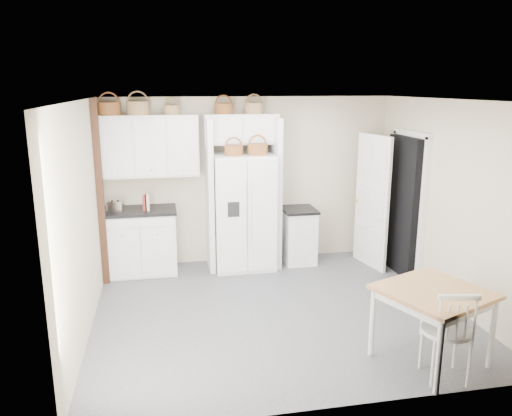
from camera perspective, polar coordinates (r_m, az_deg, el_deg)
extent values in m
plane|color=#3F4046|center=(6.43, 2.43, -11.61)|extent=(4.50, 4.50, 0.00)
plane|color=white|center=(5.81, 2.70, 12.22)|extent=(4.50, 4.50, 0.00)
plane|color=beige|center=(7.91, -0.80, 3.17)|extent=(4.50, 0.00, 4.50)
plane|color=beige|center=(5.90, -19.21, -1.30)|extent=(0.00, 4.00, 4.00)
plane|color=beige|center=(6.86, 21.16, 0.58)|extent=(0.00, 4.00, 4.00)
cube|color=white|center=(7.64, -1.44, -0.42)|extent=(0.91, 0.73, 1.77)
cube|color=white|center=(7.71, -12.95, -3.83)|extent=(1.02, 0.64, 0.94)
cube|color=white|center=(8.00, 4.87, -3.25)|extent=(0.48, 0.57, 0.84)
cube|color=#A16747|center=(5.49, 19.38, -12.60)|extent=(1.23, 1.23, 0.78)
cube|color=white|center=(5.21, 20.98, -12.97)|extent=(0.56, 0.52, 0.99)
cube|color=black|center=(7.57, -13.14, -0.27)|extent=(1.06, 0.69, 0.04)
cube|color=black|center=(7.88, 4.93, -0.20)|extent=(0.52, 0.61, 0.04)
cube|color=silver|center=(7.47, -15.78, 0.17)|extent=(0.26, 0.19, 0.16)
cube|color=maroon|center=(7.46, -12.62, 0.60)|extent=(0.05, 0.15, 0.22)
cube|color=beige|center=(7.46, -12.22, 0.68)|extent=(0.04, 0.16, 0.24)
cylinder|color=#58331C|center=(7.52, -16.42, 10.83)|extent=(0.32, 0.32, 0.18)
cylinder|color=brown|center=(7.49, -13.33, 11.05)|extent=(0.33, 0.33, 0.19)
cylinder|color=brown|center=(7.49, -9.62, 11.01)|extent=(0.24, 0.24, 0.14)
cylinder|color=#58331C|center=(7.55, -3.73, 11.26)|extent=(0.27, 0.27, 0.15)
cylinder|color=brown|center=(7.62, -0.24, 11.34)|extent=(0.28, 0.28, 0.16)
cylinder|color=#58331C|center=(7.34, -2.56, 6.58)|extent=(0.27, 0.27, 0.14)
cylinder|color=#58331C|center=(7.39, 0.17, 6.71)|extent=(0.30, 0.30, 0.16)
cube|color=white|center=(7.53, -11.98, 6.96)|extent=(1.40, 0.34, 0.90)
cube|color=white|center=(7.60, -1.72, 9.02)|extent=(1.12, 0.34, 0.45)
cube|color=white|center=(7.56, -5.33, 1.45)|extent=(0.08, 0.60, 2.30)
cube|color=white|center=(7.72, 2.23, 1.76)|extent=(0.08, 0.60, 2.30)
cube|color=black|center=(7.20, -17.36, 1.47)|extent=(0.09, 0.09, 2.60)
cube|color=black|center=(7.72, 16.55, 0.25)|extent=(0.18, 0.85, 2.05)
cube|color=white|center=(7.86, 13.11, 0.70)|extent=(0.21, 0.79, 2.05)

